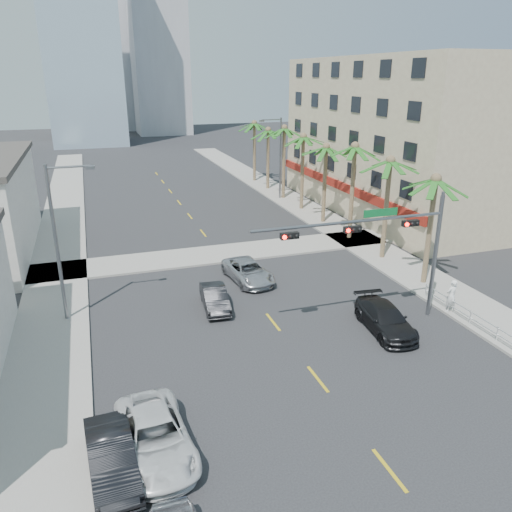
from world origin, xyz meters
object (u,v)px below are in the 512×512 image
at_px(car_parked_far, 155,437).
at_px(car_lane_left, 215,298).
at_px(traffic_signal_mast, 388,239).
at_px(car_parked_mid, 112,458).
at_px(car_lane_right, 385,319).
at_px(car_lane_center, 248,271).
at_px(pedestrian, 451,296).

relative_size(car_parked_far, car_lane_left, 1.33).
relative_size(traffic_signal_mast, car_parked_far, 2.08).
distance_m(car_parked_mid, car_lane_right, 16.13).
bearing_deg(car_parked_mid, car_parked_far, 16.54).
distance_m(traffic_signal_mast, car_lane_left, 10.74).
xyz_separation_m(car_parked_mid, car_lane_center, (9.89, 15.33, -0.04)).
height_order(car_lane_center, pedestrian, pedestrian).
distance_m(car_parked_mid, car_lane_center, 18.24).
bearing_deg(car_lane_right, car_lane_center, 124.58).
relative_size(car_lane_center, car_lane_right, 1.01).
bearing_deg(pedestrian, traffic_signal_mast, -11.70).
xyz_separation_m(car_lane_left, car_lane_right, (8.20, -5.72, 0.06)).
xyz_separation_m(car_lane_center, car_lane_right, (5.01, -9.15, 0.03)).
xyz_separation_m(traffic_signal_mast, car_lane_right, (-0.28, -0.83, -4.34)).
xyz_separation_m(car_parked_mid, pedestrian, (19.70, 6.77, 0.42)).
bearing_deg(car_lane_center, car_parked_mid, -128.96).
xyz_separation_m(car_lane_left, car_lane_center, (3.19, 3.43, 0.04)).
bearing_deg(car_lane_center, car_parked_far, -125.49).
relative_size(car_lane_center, pedestrian, 2.50).
height_order(car_lane_left, car_lane_center, car_lane_center).
distance_m(car_lane_left, car_lane_right, 10.00).
xyz_separation_m(traffic_signal_mast, car_lane_left, (-8.49, 4.88, -4.40)).
relative_size(car_parked_mid, car_lane_center, 0.89).
bearing_deg(pedestrian, car_lane_right, -1.60).
bearing_deg(car_lane_left, pedestrian, -16.65).
height_order(car_parked_far, car_lane_right, car_parked_far).
bearing_deg(pedestrian, car_lane_center, -49.73).
bearing_deg(car_lane_center, car_lane_right, -67.42).
distance_m(car_lane_left, pedestrian, 13.98).
xyz_separation_m(car_parked_mid, car_parked_far, (1.60, 0.60, 0.01)).
height_order(car_parked_far, pedestrian, pedestrian).
xyz_separation_m(car_lane_right, pedestrian, (4.80, 0.59, 0.43)).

